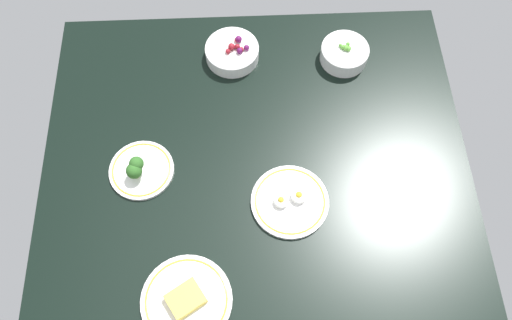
{
  "coord_description": "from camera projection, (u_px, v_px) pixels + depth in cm",
  "views": [
    {
      "loc": [
        2.54,
        61.51,
        133.68
      ],
      "look_at": [
        0.0,
        0.0,
        6.0
      ],
      "focal_mm": 35.7,
      "sensor_mm": 36.0,
      "label": 1
    }
  ],
  "objects": [
    {
      "name": "dining_table",
      "position": [
        256.0,
        166.0,
        1.45
      ],
      "size": [
        120.36,
        107.05,
        4.0
      ],
      "primitive_type": "cube",
      "color": "black",
      "rests_on": "ground"
    },
    {
      "name": "plate_broccoli",
      "position": [
        140.0,
        169.0,
        1.41
      ],
      "size": [
        18.09,
        18.09,
        7.36
      ],
      "color": "white",
      "rests_on": "dining_table"
    },
    {
      "name": "bowl_berries",
      "position": [
        232.0,
        52.0,
        1.57
      ],
      "size": [
        16.66,
        16.66,
        6.35
      ],
      "color": "white",
      "rests_on": "dining_table"
    },
    {
      "name": "bowl_peas",
      "position": [
        344.0,
        53.0,
        1.57
      ],
      "size": [
        14.77,
        14.77,
        6.51
      ],
      "color": "white",
      "rests_on": "dining_table"
    },
    {
      "name": "plate_eggs",
      "position": [
        290.0,
        201.0,
        1.38
      ],
      "size": [
        21.2,
        21.2,
        4.26
      ],
      "color": "white",
      "rests_on": "dining_table"
    },
    {
      "name": "plate_cheese",
      "position": [
        186.0,
        300.0,
        1.26
      ],
      "size": [
        22.92,
        22.92,
        3.89
      ],
      "color": "white",
      "rests_on": "dining_table"
    }
  ]
}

